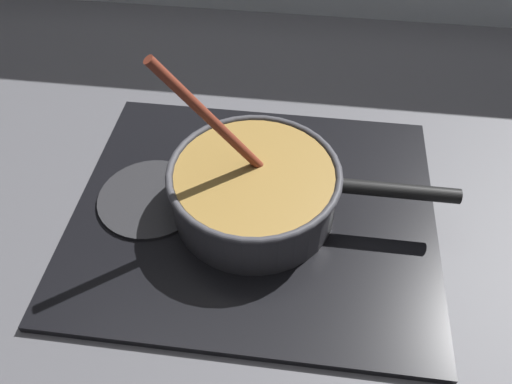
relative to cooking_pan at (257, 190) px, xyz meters
name	(u,v)px	position (x,y,z in m)	size (l,w,h in m)	color
ground	(241,300)	(0.00, -0.14, -0.08)	(2.40, 1.60, 0.04)	#4C4C51
hob_plate	(256,212)	(0.00, 0.00, -0.05)	(0.56, 0.48, 0.01)	black
burner_ring	(256,208)	(0.00, 0.00, -0.04)	(0.17, 0.17, 0.01)	#592D0C
spare_burner	(151,198)	(-0.17, 0.00, -0.04)	(0.17, 0.17, 0.01)	#262628
cooking_pan	(257,190)	(0.00, 0.00, 0.00)	(0.42, 0.26, 0.29)	#38383D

